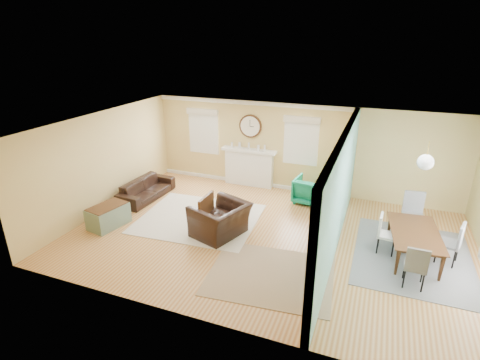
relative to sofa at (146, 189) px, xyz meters
name	(u,v)px	position (x,y,z in m)	size (l,w,h in m)	color
floor	(267,237)	(3.90, -0.88, -0.27)	(9.00, 9.00, 0.00)	#AC652C
wall_back	(299,149)	(3.90, 2.12, 1.03)	(9.00, 0.02, 2.60)	tan
wall_front	(211,255)	(3.90, -3.88, 1.03)	(9.00, 0.02, 2.60)	tan
wall_left	(104,162)	(-0.60, -0.88, 1.03)	(0.02, 6.00, 2.60)	tan
ceiling	(271,127)	(3.90, -0.88, 2.33)	(9.00, 6.00, 0.02)	white
partition	(341,188)	(5.41, -0.60, 1.08)	(0.17, 6.00, 2.60)	tan
fireplace	(249,167)	(2.40, 2.00, 0.32)	(1.70, 0.30, 1.17)	white
wall_clock	(250,126)	(2.40, 2.09, 1.58)	(0.70, 0.07, 0.70)	#4E2E12
window_left	(204,128)	(0.85, 2.07, 1.38)	(1.05, 0.13, 1.42)	white
window_right	(301,137)	(3.95, 2.07, 1.38)	(1.05, 0.13, 1.42)	white
pendant	(426,162)	(6.90, -0.88, 1.93)	(0.30, 0.30, 0.55)	gold
rug_cream	(199,218)	(2.00, -0.64, -0.27)	(2.92, 2.53, 0.02)	beige
rug_jute	(271,275)	(4.40, -2.29, -0.27)	(2.39, 1.96, 0.01)	tan
rug_grey	(412,257)	(7.02, -0.58, -0.27)	(2.34, 2.92, 0.01)	slate
sofa	(146,189)	(0.00, 0.00, 0.00)	(1.88, 0.73, 0.55)	black
eames_chair	(220,220)	(2.84, -1.18, 0.12)	(1.20, 1.05, 0.78)	black
green_chair	(309,190)	(4.40, 1.38, 0.09)	(0.77, 0.79, 0.72)	#137F4D
trunk	(108,216)	(0.10, -1.77, 0.00)	(0.74, 1.03, 0.54)	slate
credenza	(331,207)	(5.14, 0.42, 0.13)	(0.55, 1.63, 0.80)	#996036
tv	(333,180)	(5.12, 0.42, 0.85)	(1.13, 0.15, 0.65)	black
garden_stool	(324,231)	(5.14, -0.58, -0.02)	(0.35, 0.35, 0.51)	white
potted_plant	(326,211)	(5.14, -0.58, 0.47)	(0.42, 0.37, 0.47)	#337F33
dining_table	(415,245)	(7.02, -0.58, 0.03)	(1.71, 0.96, 0.60)	#4E2E12
dining_chair_n	(414,211)	(7.01, 0.43, 0.33)	(0.51, 0.51, 1.03)	slate
dining_chair_s	(416,262)	(6.97, -1.63, 0.24)	(0.40, 0.40, 0.88)	slate
dining_chair_w	(388,231)	(6.47, -0.58, 0.23)	(0.40, 0.40, 0.86)	white
dining_chair_e	(450,239)	(7.64, -0.55, 0.27)	(0.51, 0.51, 0.92)	slate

